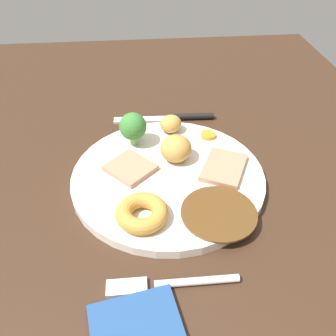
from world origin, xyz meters
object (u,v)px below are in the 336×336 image
at_px(meat_slice_main, 130,168).
at_px(roast_potato_left, 176,148).
at_px(roast_potato_right, 173,124).
at_px(broccoli_floret, 133,127).
at_px(yorkshire_pudding, 142,213).
at_px(dinner_plate, 168,177).
at_px(meat_slice_under, 224,167).
at_px(fork, 171,284).
at_px(knife, 173,118).
at_px(carrot_coin_front, 208,135).

relative_size(meat_slice_main, roast_potato_left, 1.31).
height_order(roast_potato_right, broccoli_floret, broccoli_floret).
xyz_separation_m(yorkshire_pudding, roast_potato_left, (0.12, -0.06, 0.01)).
relative_size(dinner_plate, roast_potato_right, 7.65).
distance_m(dinner_plate, meat_slice_under, 0.08).
bearing_deg(broccoli_floret, meat_slice_main, 173.99).
xyz_separation_m(meat_slice_under, broccoli_floret, (0.08, 0.13, 0.03)).
xyz_separation_m(meat_slice_main, roast_potato_left, (0.02, -0.07, 0.02)).
relative_size(fork, knife, 0.82).
relative_size(meat_slice_under, broccoli_floret, 1.42).
relative_size(roast_potato_left, knife, 0.26).
relative_size(meat_slice_main, meat_slice_under, 0.80).
height_order(roast_potato_right, knife, roast_potato_right).
bearing_deg(dinner_plate, meat_slice_under, -89.62).
distance_m(dinner_plate, meat_slice_main, 0.06).
xyz_separation_m(broccoli_floret, knife, (0.09, -0.07, -0.04)).
relative_size(dinner_plate, knife, 1.52).
bearing_deg(meat_slice_main, meat_slice_under, -95.14).
relative_size(meat_slice_main, knife, 0.34).
bearing_deg(meat_slice_under, fork, 151.14).
distance_m(roast_potato_right, knife, 0.06).
distance_m(meat_slice_main, roast_potato_right, 0.12).
distance_m(dinner_plate, yorkshire_pudding, 0.10).
bearing_deg(knife, fork, 85.82).
relative_size(yorkshire_pudding, fork, 0.44).
height_order(yorkshire_pudding, roast_potato_left, roast_potato_left).
bearing_deg(knife, carrot_coin_front, 124.13).
height_order(roast_potato_left, roast_potato_right, roast_potato_left).
distance_m(roast_potato_left, knife, 0.14).
bearing_deg(broccoli_floret, yorkshire_pudding, -177.66).
height_order(roast_potato_left, broccoli_floret, broccoli_floret).
bearing_deg(knife, roast_potato_left, 88.11).
height_order(meat_slice_under, broccoli_floret, broccoli_floret).
distance_m(roast_potato_left, roast_potato_right, 0.08).
bearing_deg(roast_potato_right, meat_slice_main, 142.46).
relative_size(dinner_plate, roast_potato_left, 5.91).
bearing_deg(carrot_coin_front, broccoli_floret, 93.50).
distance_m(yorkshire_pudding, roast_potato_right, 0.20).
relative_size(meat_slice_under, yorkshire_pudding, 1.17).
relative_size(meat_slice_main, yorkshire_pudding, 0.94).
height_order(yorkshire_pudding, broccoli_floret, broccoli_floret).
height_order(fork, knife, knife).
height_order(roast_potato_left, fork, roast_potato_left).
bearing_deg(broccoli_floret, roast_potato_left, -126.53).
distance_m(roast_potato_left, carrot_coin_front, 0.08).
xyz_separation_m(fork, knife, (0.34, -0.04, 0.00)).
distance_m(meat_slice_main, meat_slice_under, 0.14).
bearing_deg(meat_slice_under, roast_potato_left, 64.59).
bearing_deg(broccoli_floret, fork, -172.45).
bearing_deg(meat_slice_under, dinner_plate, 90.38).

